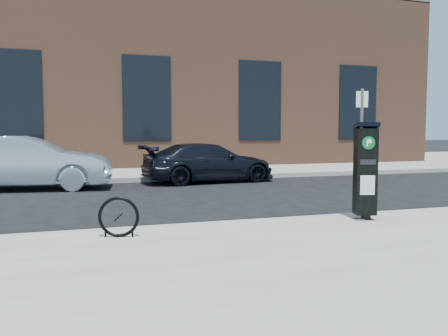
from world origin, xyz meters
name	(u,v)px	position (x,y,z in m)	size (l,w,h in m)	color
ground	(254,228)	(0.00, 0.00, 0.00)	(120.00, 120.00, 0.00)	black
sidewalk_far	(141,166)	(0.00, 14.00, 0.07)	(60.00, 12.00, 0.15)	gray
curb_near	(254,224)	(0.00, -0.02, 0.07)	(60.00, 0.12, 0.16)	#9E9B93
curb_far	(166,179)	(0.00, 8.02, 0.07)	(60.00, 0.12, 0.16)	#9E9B93
building	(132,82)	(0.00, 17.00, 4.15)	(28.00, 10.05, 8.25)	brown
parking_kiosk	(365,170)	(1.87, -0.55, 1.02)	(0.48, 0.45, 1.70)	black
sign_pole	(361,155)	(1.75, -0.59, 1.28)	(0.19, 0.18, 2.27)	#635F57
bike_rack	(119,217)	(-2.37, -0.65, 0.44)	(0.59, 0.22, 0.60)	black
car_silver	(27,163)	(-4.23, 7.01, 0.77)	(1.63, 4.69, 1.54)	#92A4BA
car_dark	(209,163)	(1.30, 7.36, 0.64)	(1.79, 4.41, 1.28)	black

